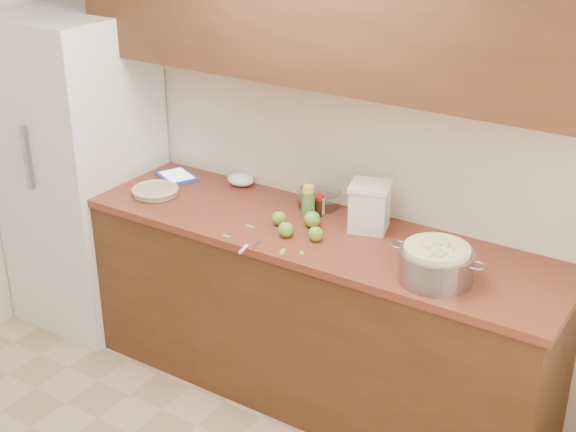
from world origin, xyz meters
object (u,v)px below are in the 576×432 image
Objects in this scene: pie at (155,191)px; flour_canister at (370,206)px; colander at (436,264)px; tablet at (177,176)px.

flour_canister is at bearing 12.06° from pie.
tablet is (-1.67, 0.30, -0.07)m from colander.
tablet is at bearing 179.73° from flour_canister.
colander reaches higher than tablet.
colander is at bearing 15.01° from tablet.
flour_canister is at bearing 147.83° from colander.
colander is at bearing -1.88° from pie.
flour_canister is 1.21m from tablet.
pie is at bearing 178.12° from colander.
pie is 1.61m from colander.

